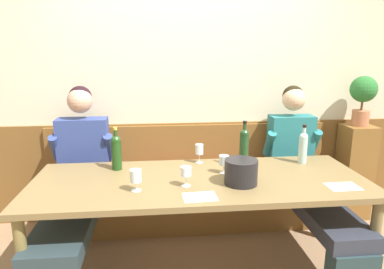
{
  "coord_description": "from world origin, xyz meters",
  "views": [
    {
      "loc": [
        -0.29,
        -2.2,
        1.63
      ],
      "look_at": [
        -0.02,
        0.44,
        0.99
      ],
      "focal_mm": 32.31,
      "sensor_mm": 36.0,
      "label": 1
    }
  ],
  "objects_px": {
    "wall_bench": "(190,197)",
    "wine_glass_center_rear": "(136,177)",
    "wine_glass_mid_left": "(199,150)",
    "person_left_seat": "(76,181)",
    "potted_plant": "(363,95)",
    "ice_bucket": "(241,172)",
    "person_right_seat": "(306,173)",
    "wine_bottle_amber_mid": "(303,147)",
    "wine_glass_center_front": "(224,161)",
    "wine_glass_right_end": "(186,172)",
    "dining_table": "(200,188)",
    "wine_bottle_clear_water": "(244,147)",
    "wine_bottle_green_tall": "(116,151)"
  },
  "relations": [
    {
      "from": "wall_bench",
      "to": "wine_glass_center_rear",
      "type": "relative_size",
      "value": 18.46
    },
    {
      "from": "wall_bench",
      "to": "wine_glass_mid_left",
      "type": "distance_m",
      "value": 0.67
    },
    {
      "from": "person_left_seat",
      "to": "potted_plant",
      "type": "bearing_deg",
      "value": 9.43
    },
    {
      "from": "person_left_seat",
      "to": "ice_bucket",
      "type": "relative_size",
      "value": 5.9
    },
    {
      "from": "person_right_seat",
      "to": "wine_glass_mid_left",
      "type": "relative_size",
      "value": 8.63
    },
    {
      "from": "wine_bottle_amber_mid",
      "to": "wine_glass_center_front",
      "type": "relative_size",
      "value": 2.32
    },
    {
      "from": "wine_bottle_amber_mid",
      "to": "wine_glass_right_end",
      "type": "height_order",
      "value": "wine_bottle_amber_mid"
    },
    {
      "from": "dining_table",
      "to": "wine_bottle_amber_mid",
      "type": "height_order",
      "value": "wine_bottle_amber_mid"
    },
    {
      "from": "person_right_seat",
      "to": "potted_plant",
      "type": "relative_size",
      "value": 2.83
    },
    {
      "from": "ice_bucket",
      "to": "wine_bottle_amber_mid",
      "type": "distance_m",
      "value": 0.72
    },
    {
      "from": "wine_glass_right_end",
      "to": "person_right_seat",
      "type": "bearing_deg",
      "value": 23.44
    },
    {
      "from": "dining_table",
      "to": "person_left_seat",
      "type": "height_order",
      "value": "person_left_seat"
    },
    {
      "from": "person_left_seat",
      "to": "wine_bottle_clear_water",
      "type": "xyz_separation_m",
      "value": [
        1.32,
        -0.1,
        0.27
      ]
    },
    {
      "from": "wine_glass_right_end",
      "to": "wine_glass_center_front",
      "type": "relative_size",
      "value": 1.0
    },
    {
      "from": "dining_table",
      "to": "wine_glass_center_front",
      "type": "relative_size",
      "value": 17.34
    },
    {
      "from": "person_right_seat",
      "to": "wine_glass_right_end",
      "type": "relative_size",
      "value": 9.79
    },
    {
      "from": "potted_plant",
      "to": "ice_bucket",
      "type": "bearing_deg",
      "value": -147.32
    },
    {
      "from": "wall_bench",
      "to": "wine_bottle_amber_mid",
      "type": "height_order",
      "value": "wine_bottle_amber_mid"
    },
    {
      "from": "wine_bottle_green_tall",
      "to": "ice_bucket",
      "type": "bearing_deg",
      "value": -23.79
    },
    {
      "from": "dining_table",
      "to": "wine_bottle_green_tall",
      "type": "xyz_separation_m",
      "value": [
        -0.61,
        0.26,
        0.22
      ]
    },
    {
      "from": "ice_bucket",
      "to": "wine_bottle_green_tall",
      "type": "height_order",
      "value": "wine_bottle_green_tall"
    },
    {
      "from": "wine_glass_center_front",
      "to": "wall_bench",
      "type": "bearing_deg",
      "value": 106.95
    },
    {
      "from": "potted_plant",
      "to": "wall_bench",
      "type": "bearing_deg",
      "value": -178.79
    },
    {
      "from": "ice_bucket",
      "to": "wine_bottle_amber_mid",
      "type": "xyz_separation_m",
      "value": [
        0.6,
        0.39,
        0.05
      ]
    },
    {
      "from": "person_right_seat",
      "to": "person_left_seat",
      "type": "bearing_deg",
      "value": -179.95
    },
    {
      "from": "wine_glass_right_end",
      "to": "wine_bottle_green_tall",
      "type": "bearing_deg",
      "value": 142.0
    },
    {
      "from": "wine_bottle_clear_water",
      "to": "wine_glass_mid_left",
      "type": "relative_size",
      "value": 2.37
    },
    {
      "from": "person_right_seat",
      "to": "wine_bottle_clear_water",
      "type": "height_order",
      "value": "person_right_seat"
    },
    {
      "from": "person_right_seat",
      "to": "wine_glass_center_rear",
      "type": "bearing_deg",
      "value": -159.93
    },
    {
      "from": "wine_glass_mid_left",
      "to": "wine_glass_center_rear",
      "type": "xyz_separation_m",
      "value": [
        -0.48,
        -0.53,
        -0.01
      ]
    },
    {
      "from": "person_left_seat",
      "to": "wine_glass_center_rear",
      "type": "xyz_separation_m",
      "value": [
        0.5,
        -0.5,
        0.2
      ]
    },
    {
      "from": "wine_bottle_clear_water",
      "to": "wine_glass_center_front",
      "type": "height_order",
      "value": "wine_bottle_clear_water"
    },
    {
      "from": "person_right_seat",
      "to": "wine_bottle_green_tall",
      "type": "distance_m",
      "value": 1.57
    },
    {
      "from": "ice_bucket",
      "to": "dining_table",
      "type": "bearing_deg",
      "value": 155.32
    },
    {
      "from": "wine_glass_right_end",
      "to": "wine_glass_center_front",
      "type": "distance_m",
      "value": 0.37
    },
    {
      "from": "wine_bottle_green_tall",
      "to": "wine_glass_center_front",
      "type": "height_order",
      "value": "wine_bottle_green_tall"
    },
    {
      "from": "person_right_seat",
      "to": "wine_bottle_green_tall",
      "type": "relative_size",
      "value": 4.04
    },
    {
      "from": "ice_bucket",
      "to": "wine_glass_mid_left",
      "type": "height_order",
      "value": "ice_bucket"
    },
    {
      "from": "wall_bench",
      "to": "person_right_seat",
      "type": "relative_size",
      "value": 2.0
    },
    {
      "from": "wine_bottle_clear_water",
      "to": "wine_bottle_green_tall",
      "type": "bearing_deg",
      "value": 177.85
    },
    {
      "from": "wine_bottle_clear_water",
      "to": "wine_bottle_green_tall",
      "type": "distance_m",
      "value": 0.98
    },
    {
      "from": "person_right_seat",
      "to": "wall_bench",
      "type": "bearing_deg",
      "value": 157.35
    },
    {
      "from": "wine_glass_mid_left",
      "to": "dining_table",
      "type": "bearing_deg",
      "value": -96.09
    },
    {
      "from": "dining_table",
      "to": "person_left_seat",
      "type": "bearing_deg",
      "value": 160.87
    },
    {
      "from": "wine_glass_center_front",
      "to": "wine_bottle_clear_water",
      "type": "bearing_deg",
      "value": 35.66
    },
    {
      "from": "wine_glass_center_front",
      "to": "wine_glass_right_end",
      "type": "bearing_deg",
      "value": -143.51
    },
    {
      "from": "wine_bottle_clear_water",
      "to": "wine_glass_right_end",
      "type": "distance_m",
      "value": 0.6
    },
    {
      "from": "wine_glass_center_front",
      "to": "wine_glass_mid_left",
      "type": "bearing_deg",
      "value": 120.06
    },
    {
      "from": "wine_glass_mid_left",
      "to": "potted_plant",
      "type": "relative_size",
      "value": 0.33
    },
    {
      "from": "wine_glass_right_end",
      "to": "wine_glass_center_rear",
      "type": "distance_m",
      "value": 0.33
    }
  ]
}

